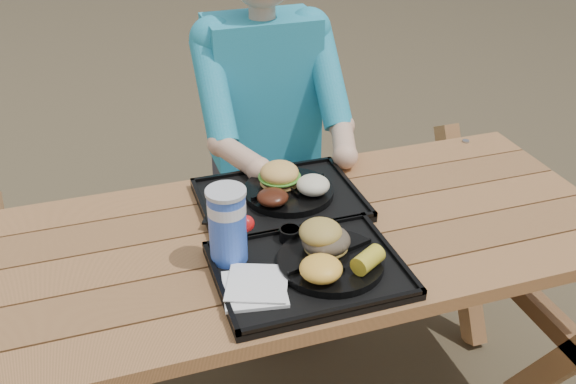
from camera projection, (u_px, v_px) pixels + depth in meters
name	position (u px, v px, depth m)	size (l,w,h in m)	color
picnic_table	(288.00, 338.00, 1.90)	(1.80, 1.49, 0.75)	#999999
tray_near	(309.00, 271.00, 1.55)	(0.45, 0.35, 0.02)	black
tray_far	(280.00, 201.00, 1.84)	(0.45, 0.35, 0.02)	black
plate_near	(331.00, 262.00, 1.56)	(0.26, 0.26, 0.02)	black
plate_far	(289.00, 192.00, 1.84)	(0.26, 0.26, 0.02)	black
napkin_stack	(254.00, 288.00, 1.47)	(0.14, 0.14, 0.02)	white
soda_cup	(228.00, 227.00, 1.54)	(0.09, 0.09, 0.19)	blue
condiment_bbq	(290.00, 234.00, 1.64)	(0.06, 0.06, 0.03)	black
condiment_mustard	(316.00, 228.00, 1.67)	(0.04, 0.04, 0.03)	yellow
sandwich	(326.00, 229.00, 1.56)	(0.11, 0.11, 0.12)	#B99541
mac_cheese	(321.00, 269.00, 1.47)	(0.10, 0.10, 0.05)	yellow
corn_cob	(368.00, 260.00, 1.51)	(0.08, 0.08, 0.05)	gold
cutlery_far	(223.00, 203.00, 1.80)	(0.03, 0.18, 0.01)	black
burger	(279.00, 168.00, 1.83)	(0.11, 0.11, 0.10)	#F7B657
baked_beans	(273.00, 197.00, 1.76)	(0.09, 0.09, 0.04)	#41190D
potato_salad	(313.00, 185.00, 1.80)	(0.09, 0.09, 0.05)	#E9E4C6
diner	(265.00, 149.00, 2.38)	(0.48, 0.84, 1.28)	#17A79E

